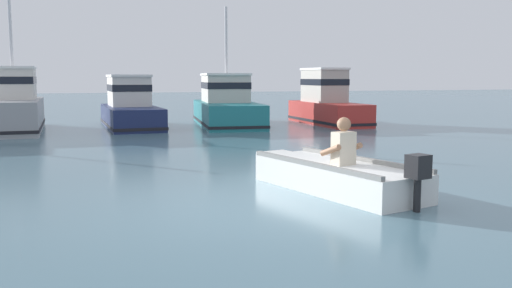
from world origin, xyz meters
The scene contains 6 objects.
ground_plane centered at (0.00, 0.00, 0.00)m, with size 120.00×120.00×0.00m, color slate.
rowboat_with_person centered at (1.40, 0.70, 0.25)m, with size 1.84×3.69×1.19m.
moored_boat_grey centered at (-4.51, 12.96, 0.82)m, with size 1.82×5.21×4.39m.
moored_boat_navy centered at (-0.66, 13.31, 0.70)m, with size 1.96×4.99×1.90m.
moored_boat_teal centered at (2.91, 13.10, 0.73)m, with size 2.68×5.79×4.42m.
moored_boat_red centered at (6.82, 12.49, 0.79)m, with size 1.56×4.74×2.17m.
Camera 1 is at (-2.48, -7.24, 1.80)m, focal length 38.74 mm.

